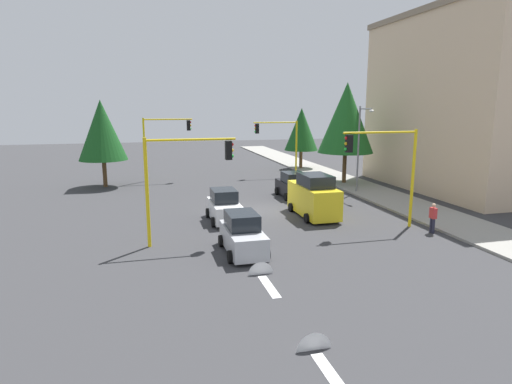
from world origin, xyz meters
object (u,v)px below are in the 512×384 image
traffic_signal_far_left (279,137)px  delivery_van_yellow (314,197)px  tree_opposite_side (102,130)px  car_white (224,207)px  car_black (293,186)px  tree_roadside_far (301,129)px  tree_roadside_mid (346,118)px  traffic_signal_far_right (163,137)px  street_lamp_curbside (361,140)px  traffic_signal_near_right (183,169)px  pedestrian_crossing (433,217)px  car_silver (243,235)px  traffic_signal_near_left (386,159)px

traffic_signal_far_left → delivery_van_yellow: size_ratio=1.15×
tree_opposite_side → car_white: 16.69m
tree_opposite_side → car_black: size_ratio=1.96×
tree_roadside_far → tree_roadside_mid: bearing=2.9°
traffic_signal_far_right → traffic_signal_far_left: traffic_signal_far_right is taller
street_lamp_curbside → car_black: size_ratio=1.82×
traffic_signal_far_right → tree_roadside_mid: (6.00, 15.74, 1.78)m
street_lamp_curbside → car_black: bearing=-90.8°
traffic_signal_near_right → traffic_signal_far_left: size_ratio=1.00×
traffic_signal_far_left → pedestrian_crossing: traffic_signal_far_left is taller
traffic_signal_far_left → tree_roadside_far: (-4.00, 3.82, 0.52)m
delivery_van_yellow → traffic_signal_far_left: bearing=170.3°
car_silver → tree_roadside_far: bearing=154.2°
tree_roadside_mid → delivery_van_yellow: (10.31, -7.12, -4.68)m
traffic_signal_near_left → delivery_van_yellow: size_ratio=1.19×
tree_opposite_side → pedestrian_crossing: 27.48m
traffic_signal_near_right → pedestrian_crossing: 14.02m
tree_roadside_mid → car_white: tree_roadside_mid is taller
traffic_signal_near_right → street_lamp_curbside: (-9.61, 14.87, 0.43)m
traffic_signal_near_right → delivery_van_yellow: bearing=113.4°
traffic_signal_far_right → car_black: size_ratio=1.54×
car_white → tree_opposite_side: bearing=-150.0°
traffic_signal_far_right → tree_roadside_mid: tree_roadside_mid is taller
tree_opposite_side → traffic_signal_far_left: bearing=96.8°
traffic_signal_near_right → tree_opposite_side: 18.80m
traffic_signal_near_left → pedestrian_crossing: (1.49, 2.24, -3.14)m
traffic_signal_near_left → car_white: (-3.98, -8.61, -3.16)m
traffic_signal_near_right → tree_opposite_side: bearing=-163.5°
traffic_signal_near_left → traffic_signal_near_right: 11.38m
tree_opposite_side → tree_roadside_mid: tree_roadside_mid is taller
street_lamp_curbside → car_silver: size_ratio=1.78×
traffic_signal_near_left → tree_roadside_mid: 14.77m
tree_roadside_far → car_silver: 29.19m
traffic_signal_far_left → tree_opposite_side: 16.83m
traffic_signal_far_right → pedestrian_crossing: bearing=32.5°
street_lamp_curbside → traffic_signal_far_right: bearing=-124.8°
traffic_signal_far_left → tree_roadside_far: 5.56m
tree_roadside_far → car_silver: bearing=-25.8°
traffic_signal_far_right → tree_roadside_far: 15.75m
car_silver → car_black: size_ratio=1.02×
tree_roadside_mid → tree_opposite_side: bearing=-100.8°
delivery_van_yellow → pedestrian_crossing: size_ratio=2.82×
traffic_signal_near_left → traffic_signal_far_right: bearing=-150.2°
car_silver → car_black: bearing=150.3°
tree_opposite_side → car_silver: bearing=21.4°
car_white → traffic_signal_near_right: bearing=-34.8°
tree_opposite_side → car_white: (14.02, 8.10, -4.06)m
traffic_signal_far_left → delivery_van_yellow: 16.75m
delivery_van_yellow → street_lamp_curbside: bearing=133.1°
traffic_signal_near_left → tree_roadside_far: (-24.00, 3.79, 0.40)m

